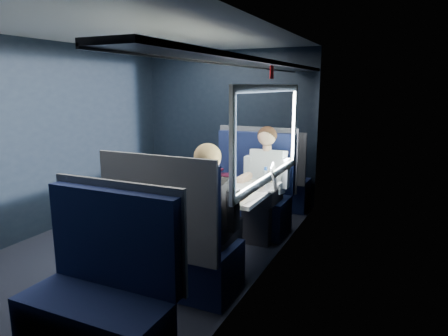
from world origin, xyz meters
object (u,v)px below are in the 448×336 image
at_px(laptop, 268,182).
at_px(woman, 211,211).
at_px(seat_bay_near, 248,196).
at_px(table, 236,197).
at_px(seat_bay_far, 176,248).
at_px(seat_row_back, 101,300).
at_px(seat_row_front, 273,181).
at_px(cup, 267,179).
at_px(man, 265,178).
at_px(bottle_small, 265,177).

bearing_deg(laptop, woman, -104.00).
bearing_deg(laptop, seat_bay_near, 124.26).
bearing_deg(table, seat_bay_far, -101.78).
height_order(table, seat_row_back, seat_row_back).
relative_size(table, seat_row_back, 0.86).
xyz_separation_m(seat_row_front, laptop, (0.47, -1.63, 0.40)).
bearing_deg(cup, seat_row_back, -100.40).
bearing_deg(seat_row_front, woman, -84.30).
distance_m(woman, cup, 1.07).
xyz_separation_m(seat_row_back, laptop, (0.47, 1.96, 0.40)).
distance_m(seat_row_back, man, 2.53).
height_order(seat_row_front, cup, seat_row_front).
bearing_deg(table, woman, -84.55).
bearing_deg(seat_row_back, laptop, 76.59).
height_order(seat_bay_near, man, man).
relative_size(seat_row_front, man, 0.88).
bearing_deg(bottle_small, seat_row_back, -100.91).
relative_size(seat_bay_far, bottle_small, 6.27).
distance_m(seat_row_front, bottle_small, 1.62).
xyz_separation_m(seat_row_back, bottle_small, (0.40, 2.07, 0.42)).
bearing_deg(seat_bay_far, woman, 33.82).
bearing_deg(seat_row_front, seat_bay_far, -90.00).
bearing_deg(laptop, table, -150.38).
relative_size(table, seat_row_front, 0.86).
relative_size(seat_bay_near, seat_bay_far, 1.00).
relative_size(man, bottle_small, 6.58).
bearing_deg(seat_bay_far, laptop, 65.76).
bearing_deg(bottle_small, man, 109.60).
bearing_deg(seat_row_back, table, 84.20).
height_order(seat_bay_near, bottle_small, seat_bay_near).
height_order(seat_bay_near, woman, woman).
height_order(man, bottle_small, man).
height_order(man, cup, man).
bearing_deg(laptop, seat_row_front, 105.93).
bearing_deg(seat_bay_far, seat_row_front, 90.00).
relative_size(seat_bay_far, laptop, 3.24).
distance_m(man, cup, 0.38).
bearing_deg(table, cup, 59.00).
relative_size(seat_bay_far, man, 0.95).
distance_m(seat_row_back, cup, 2.22).
bearing_deg(laptop, seat_bay_far, -114.24).
bearing_deg(seat_bay_near, seat_row_back, -89.66).
bearing_deg(seat_row_back, woman, 77.07).
xyz_separation_m(seat_bay_near, seat_row_back, (0.02, -2.67, -0.01)).
bearing_deg(seat_row_front, bottle_small, -75.25).
relative_size(seat_bay_far, seat_row_back, 1.09).
distance_m(seat_bay_near, seat_row_back, 2.67).
distance_m(seat_bay_near, woman, 1.63).
distance_m(laptop, cup, 0.21).
bearing_deg(seat_bay_near, seat_row_front, 89.02).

